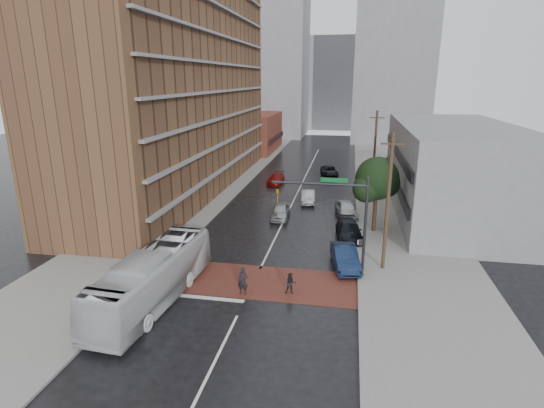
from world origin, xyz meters
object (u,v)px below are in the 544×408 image
(car_travel_c, at_px, (276,179))
(car_parked_mid, at_px, (349,230))
(pedestrian_a, at_px, (243,281))
(car_travel_a, at_px, (280,211))
(transit_bus, at_px, (154,277))
(car_travel_b, at_px, (308,197))
(car_parked_far, at_px, (346,209))
(pedestrian_b, at_px, (291,284))
(car_parked_near, at_px, (345,257))
(suv_travel, at_px, (329,171))

(car_travel_c, relative_size, car_parked_mid, 0.89)
(pedestrian_a, height_order, car_travel_a, pedestrian_a)
(transit_bus, distance_m, car_parked_mid, 17.74)
(car_travel_b, relative_size, car_parked_far, 0.89)
(pedestrian_b, relative_size, car_parked_far, 0.31)
(pedestrian_a, xyz_separation_m, car_parked_near, (6.36, 5.39, -0.15))
(pedestrian_b, distance_m, car_travel_b, 21.23)
(pedestrian_a, xyz_separation_m, car_travel_c, (-3.10, 29.88, -0.30))
(car_travel_c, distance_m, suv_travel, 9.21)
(transit_bus, relative_size, car_parked_near, 2.47)
(car_travel_b, distance_m, car_parked_near, 17.01)
(car_travel_b, bearing_deg, car_travel_c, 115.74)
(car_travel_c, xyz_separation_m, car_parked_far, (9.37, -12.49, 0.15))
(car_parked_near, bearing_deg, suv_travel, 85.19)
(pedestrian_a, relative_size, car_travel_c, 0.42)
(pedestrian_a, bearing_deg, pedestrian_b, 17.01)
(car_travel_a, distance_m, car_parked_far, 6.65)
(transit_bus, bearing_deg, car_travel_b, 76.74)
(pedestrian_b, xyz_separation_m, car_parked_far, (3.28, 16.78, 0.07))
(car_travel_b, relative_size, car_parked_near, 0.87)
(car_travel_a, bearing_deg, pedestrian_a, -91.46)
(car_travel_c, bearing_deg, pedestrian_b, -76.13)
(transit_bus, bearing_deg, car_parked_far, 62.74)
(car_travel_a, distance_m, car_travel_b, 6.42)
(transit_bus, height_order, pedestrian_b, transit_bus)
(car_parked_mid, bearing_deg, suv_travel, 89.34)
(car_parked_mid, bearing_deg, pedestrian_a, -127.61)
(car_travel_a, relative_size, car_parked_near, 0.89)
(car_travel_b, xyz_separation_m, car_parked_far, (4.31, -4.43, 0.11))
(transit_bus, distance_m, car_parked_far, 22.40)
(transit_bus, xyz_separation_m, car_parked_near, (11.57, 7.21, -0.85))
(car_travel_b, distance_m, suv_travel, 14.50)
(car_travel_a, xyz_separation_m, car_parked_far, (6.45, 1.63, 0.08))
(car_parked_far, bearing_deg, transit_bus, -131.32)
(pedestrian_b, xyz_separation_m, car_travel_b, (-1.03, 21.20, -0.04))
(car_travel_b, relative_size, car_travel_c, 0.94)
(pedestrian_b, height_order, car_travel_c, pedestrian_b)
(car_parked_near, bearing_deg, car_parked_far, 80.46)
(car_travel_c, xyz_separation_m, suv_travel, (6.68, 6.35, 0.02))
(car_parked_mid, xyz_separation_m, car_parked_far, (-0.32, 6.00, 0.08))
(car_travel_b, relative_size, car_parked_mid, 0.84)
(car_parked_far, bearing_deg, suv_travel, 87.68)
(pedestrian_a, xyz_separation_m, car_travel_b, (1.96, 21.82, -0.25))
(car_parked_near, relative_size, car_parked_mid, 0.96)
(transit_bus, xyz_separation_m, car_travel_c, (2.11, 31.70, -1.00))
(transit_bus, xyz_separation_m, car_travel_a, (5.04, 17.57, -0.92))
(pedestrian_b, bearing_deg, transit_bus, -173.19)
(car_parked_mid, bearing_deg, pedestrian_b, -116.03)
(car_travel_c, bearing_deg, suv_travel, 45.66)
(pedestrian_b, relative_size, car_travel_a, 0.34)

